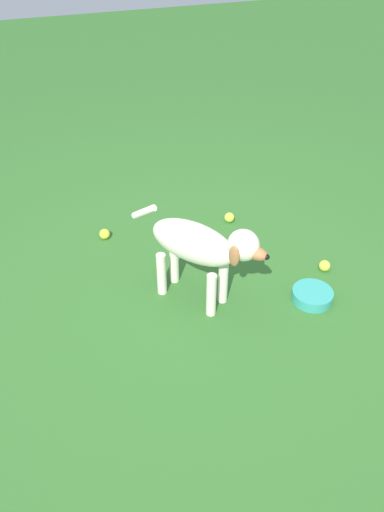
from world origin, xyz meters
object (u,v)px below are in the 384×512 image
tennis_ball_2 (229,217)px  water_bowl (312,295)px  tennis_ball_0 (324,266)px  tennis_ball_1 (105,234)px  dog (200,247)px

tennis_ball_2 → water_bowl: 0.87m
tennis_ball_0 → tennis_ball_1: bearing=-33.5°
tennis_ball_0 → tennis_ball_2: bearing=-64.3°
dog → tennis_ball_2: bearing=107.4°
tennis_ball_0 → water_bowl: bearing=45.1°
dog → tennis_ball_1: bearing=168.6°
dog → tennis_ball_0: dog is taller
dog → tennis_ball_2: 0.85m
tennis_ball_1 → tennis_ball_2: bearing=173.5°
tennis_ball_1 → dog: bearing=116.0°
tennis_ball_2 → tennis_ball_1: bearing=-6.5°
tennis_ball_1 → tennis_ball_2: 0.82m
dog → tennis_ball_1: 0.88m
tennis_ball_0 → tennis_ball_2: 0.73m
water_bowl → dog: bearing=-20.2°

